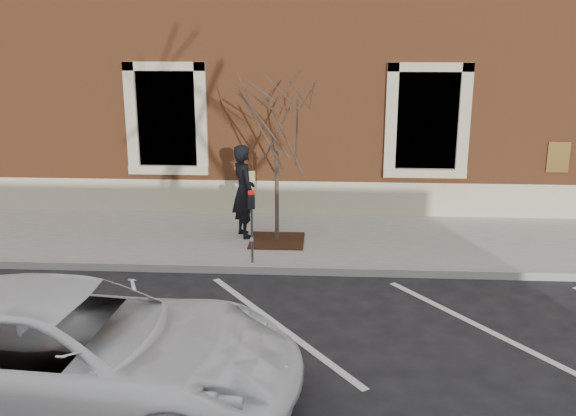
# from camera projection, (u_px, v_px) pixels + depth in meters

# --- Properties ---
(ground) EXTENTS (120.00, 120.00, 0.00)m
(ground) POSITION_uv_depth(u_px,v_px,m) (286.00, 273.00, 12.01)
(ground) COLOR #28282B
(ground) RESTS_ON ground
(sidewalk_near) EXTENTS (40.00, 3.50, 0.15)m
(sidewalk_near) POSITION_uv_depth(u_px,v_px,m) (291.00, 240.00, 13.67)
(sidewalk_near) COLOR beige
(sidewalk_near) RESTS_ON ground
(curb_near) EXTENTS (40.00, 0.12, 0.15)m
(curb_near) POSITION_uv_depth(u_px,v_px,m) (286.00, 270.00, 11.94)
(curb_near) COLOR #9E9E99
(curb_near) RESTS_ON ground
(parking_stripes) EXTENTS (28.00, 4.40, 0.01)m
(parking_stripes) POSITION_uv_depth(u_px,v_px,m) (277.00, 325.00, 9.89)
(parking_stripes) COLOR silver
(parking_stripes) RESTS_ON ground
(building_civic) EXTENTS (40.00, 8.62, 8.00)m
(building_civic) POSITION_uv_depth(u_px,v_px,m) (303.00, 44.00, 18.38)
(building_civic) COLOR brown
(building_civic) RESTS_ON ground
(man) EXTENTS (0.75, 0.85, 1.97)m
(man) POSITION_uv_depth(u_px,v_px,m) (244.00, 191.00, 13.43)
(man) COLOR black
(man) RESTS_ON sidewalk_near
(parking_meter) EXTENTS (0.13, 0.10, 1.40)m
(parking_meter) POSITION_uv_depth(u_px,v_px,m) (252.00, 213.00, 11.86)
(parking_meter) COLOR #595B60
(parking_meter) RESTS_ON sidewalk_near
(tree_grate) EXTENTS (1.12, 1.12, 0.03)m
(tree_grate) POSITION_uv_depth(u_px,v_px,m) (277.00, 241.00, 13.34)
(tree_grate) COLOR #381F11
(tree_grate) RESTS_ON sidewalk_near
(sapling) EXTENTS (2.09, 2.09, 3.48)m
(sapling) POSITION_uv_depth(u_px,v_px,m) (276.00, 125.00, 12.69)
(sapling) COLOR #49332C
(sapling) RESTS_ON sidewalk_near
(white_truck) EXTENTS (5.61, 2.82, 1.52)m
(white_truck) POSITION_uv_depth(u_px,v_px,m) (71.00, 352.00, 7.51)
(white_truck) COLOR white
(white_truck) RESTS_ON ground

